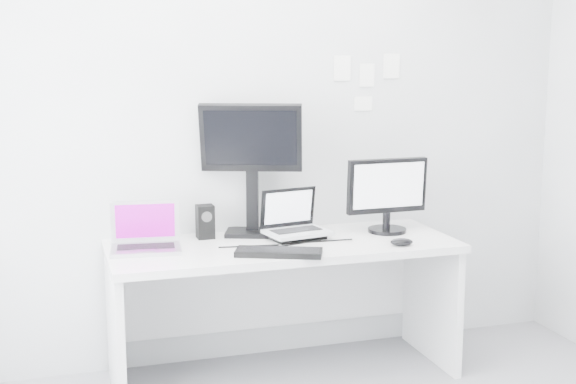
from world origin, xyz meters
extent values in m
plane|color=silver|center=(0.00, 1.60, 1.35)|extent=(3.60, 0.00, 3.60)
cube|color=silver|center=(0.00, 1.25, 0.36)|extent=(1.80, 0.70, 0.73)
cube|color=#AEAEB2|center=(-0.70, 1.28, 0.86)|extent=(0.37, 0.30, 0.26)
cube|color=black|center=(-0.37, 1.47, 0.82)|extent=(0.11, 0.11, 0.18)
cube|color=#B7B9BF|center=(0.10, 1.31, 0.86)|extent=(0.36, 0.31, 0.27)
cube|color=black|center=(-0.11, 1.47, 1.10)|extent=(0.57, 0.37, 0.73)
cube|color=black|center=(0.62, 1.32, 0.94)|extent=(0.47, 0.23, 0.42)
cube|color=black|center=(-0.09, 1.01, 0.74)|extent=(0.44, 0.30, 0.03)
ellipsoid|color=black|center=(0.56, 1.01, 0.75)|extent=(0.13, 0.10, 0.04)
cube|color=white|center=(0.45, 1.59, 1.62)|extent=(0.10, 0.00, 0.14)
cube|color=white|center=(0.60, 1.59, 1.58)|extent=(0.09, 0.00, 0.13)
cube|color=white|center=(0.75, 1.59, 1.63)|extent=(0.10, 0.00, 0.14)
cube|color=white|center=(0.58, 1.59, 1.42)|extent=(0.11, 0.00, 0.08)
camera|label=1|loc=(-1.14, -2.52, 1.69)|focal=48.59mm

